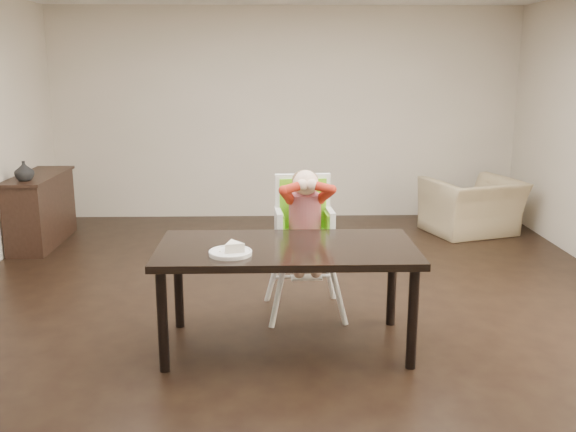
% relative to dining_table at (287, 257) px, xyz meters
% --- Properties ---
extents(ground, '(7.00, 7.00, 0.00)m').
position_rel_dining_table_xyz_m(ground, '(0.09, 0.57, -0.67)').
color(ground, black).
rests_on(ground, ground).
extents(room_walls, '(6.02, 7.02, 2.71)m').
position_rel_dining_table_xyz_m(room_walls, '(0.09, 0.57, 1.18)').
color(room_walls, '#BDB29C').
rests_on(room_walls, ground).
extents(dining_table, '(1.80, 0.90, 0.75)m').
position_rel_dining_table_xyz_m(dining_table, '(0.00, 0.00, 0.00)').
color(dining_table, black).
rests_on(dining_table, ground).
extents(high_chair, '(0.52, 0.52, 1.18)m').
position_rel_dining_table_xyz_m(high_chair, '(0.16, 0.67, 0.16)').
color(high_chair, white).
rests_on(high_chair, ground).
extents(plate, '(0.34, 0.34, 0.08)m').
position_rel_dining_table_xyz_m(plate, '(-0.37, -0.20, 0.11)').
color(plate, white).
rests_on(plate, dining_table).
extents(armchair, '(1.16, 0.93, 0.88)m').
position_rel_dining_table_xyz_m(armchair, '(2.29, 3.10, -0.23)').
color(armchair, tan).
rests_on(armchair, ground).
extents(sideboard, '(0.44, 1.26, 0.79)m').
position_rel_dining_table_xyz_m(sideboard, '(-2.69, 2.78, -0.27)').
color(sideboard, black).
rests_on(sideboard, ground).
extents(vase, '(0.26, 0.27, 0.20)m').
position_rel_dining_table_xyz_m(vase, '(-2.69, 2.41, 0.22)').
color(vase, '#99999E').
rests_on(vase, sideboard).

